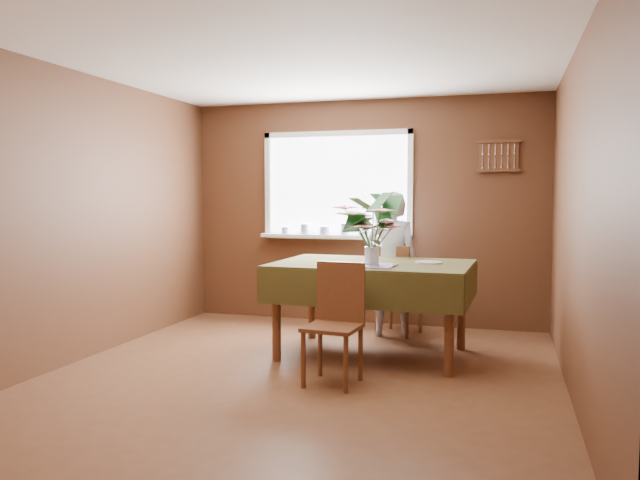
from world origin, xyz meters
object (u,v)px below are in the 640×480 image
(seated_woman, at_px, (391,264))
(chair_far, at_px, (396,286))
(flower_bouquet, at_px, (372,224))
(dining_table, at_px, (373,274))
(chair_near, at_px, (336,317))

(seated_woman, bearing_deg, chair_far, -126.04)
(chair_far, height_order, seated_woman, seated_woman)
(seated_woman, height_order, flower_bouquet, seated_woman)
(dining_table, bearing_deg, seated_woman, 90.00)
(chair_near, bearing_deg, dining_table, 88.43)
(dining_table, distance_m, chair_far, 0.89)
(chair_near, bearing_deg, chair_far, 89.75)
(flower_bouquet, bearing_deg, seated_woman, 90.46)
(chair_near, distance_m, flower_bouquet, 0.96)
(chair_near, bearing_deg, seated_woman, 90.70)
(chair_near, distance_m, seated_woman, 1.68)
(chair_far, relative_size, seated_woman, 0.63)
(dining_table, distance_m, chair_near, 0.90)
(dining_table, bearing_deg, chair_near, -94.75)
(flower_bouquet, bearing_deg, chair_near, -101.85)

